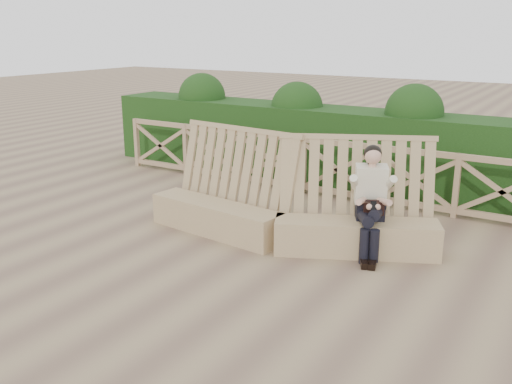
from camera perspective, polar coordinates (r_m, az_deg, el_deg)
The scene contains 5 objects.
ground at distance 7.92m, azimuth -2.36°, elevation -6.81°, with size 60.00×60.00×0.00m, color brown.
bench at distance 8.48m, azimuth 2.89°, elevation -2.31°, with size 4.47×1.67×1.62m.
woman at distance 8.04m, azimuth 11.42°, elevation -0.56°, with size 0.66×0.98×1.54m.
guardrail at distance 10.69m, azimuth 8.15°, elevation 2.24°, with size 10.10×0.09×1.10m.
hedge at distance 11.73m, azimuth 10.56°, elevation 4.35°, with size 12.00×1.20×1.50m, color black.
Camera 1 is at (4.10, -6.04, 3.08)m, focal length 40.00 mm.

